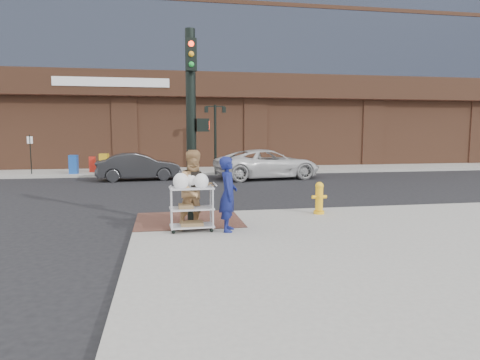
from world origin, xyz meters
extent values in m
plane|color=black|center=(0.00, 0.00, 0.00)|extent=(220.00, 220.00, 0.00)
cube|color=gray|center=(12.50, 32.00, 0.07)|extent=(65.00, 36.00, 0.15)
cube|color=#513126|center=(-0.60, 0.90, 0.16)|extent=(2.80, 2.40, 0.01)
cube|color=brown|center=(5.00, 31.00, 14.15)|extent=(42.00, 26.00, 28.00)
cylinder|color=black|center=(2.00, 16.00, 2.15)|extent=(0.16, 0.16, 4.00)
cube|color=black|center=(2.00, 16.00, 4.05)|extent=(1.20, 0.06, 0.06)
cube|color=black|center=(1.45, 16.00, 3.85)|extent=(0.22, 0.22, 0.35)
cube|color=black|center=(2.55, 16.00, 3.85)|extent=(0.22, 0.22, 0.35)
cylinder|color=black|center=(-8.50, 15.00, 1.25)|extent=(0.05, 0.05, 2.20)
cylinder|color=black|center=(-0.50, 0.80, 2.65)|extent=(0.26, 0.26, 5.00)
cube|color=black|center=(-0.20, 0.80, 2.70)|extent=(0.32, 0.28, 0.34)
cube|color=#FF260C|center=(-0.04, 0.80, 2.70)|extent=(0.02, 0.18, 0.22)
cube|color=black|center=(-0.50, 0.52, 4.45)|extent=(0.28, 0.18, 0.80)
imported|color=navy|center=(0.27, -0.55, 1.05)|extent=(0.55, 0.73, 1.80)
imported|color=#A87E4F|center=(-0.49, -0.28, 1.12)|extent=(1.13, 1.00, 1.95)
imported|color=black|center=(-2.49, 12.18, 0.71)|extent=(4.41, 1.92, 1.41)
imported|color=silver|center=(4.27, 11.68, 0.78)|extent=(5.96, 3.41, 1.57)
cube|color=#B0B0B5|center=(-0.59, -0.40, 1.20)|extent=(1.06, 0.63, 0.03)
cube|color=#B0B0B5|center=(-0.59, -0.40, 0.70)|extent=(1.06, 0.63, 0.03)
cube|color=#B0B0B5|center=(-0.59, -0.40, 0.28)|extent=(1.06, 0.63, 0.03)
cube|color=black|center=(-0.48, -0.34, 1.38)|extent=(0.25, 0.16, 0.37)
cube|color=brown|center=(-0.73, -0.40, 0.76)|extent=(0.34, 0.39, 0.09)
cube|color=brown|center=(-0.59, -0.40, 0.33)|extent=(0.53, 0.41, 0.08)
cylinder|color=yellow|center=(3.20, 1.11, 0.19)|extent=(0.31, 0.31, 0.09)
cylinder|color=yellow|center=(3.20, 1.11, 0.59)|extent=(0.22, 0.22, 0.68)
sphere|color=yellow|center=(3.20, 1.11, 0.96)|extent=(0.24, 0.24, 0.24)
cylinder|color=yellow|center=(3.20, 1.11, 0.65)|extent=(0.44, 0.10, 0.10)
cube|color=#A91D13|center=(-5.31, 15.61, 0.60)|extent=(0.42, 0.39, 0.90)
cube|color=gold|center=(-4.55, 14.88, 0.70)|extent=(0.53, 0.50, 1.11)
cube|color=#17459B|center=(-6.19, 14.71, 0.68)|extent=(0.47, 0.43, 1.06)
camera|label=1|loc=(-1.26, -10.53, 2.55)|focal=32.00mm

